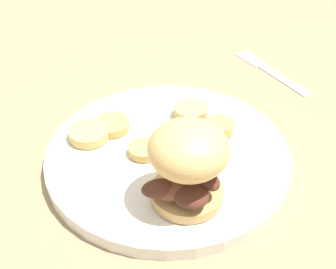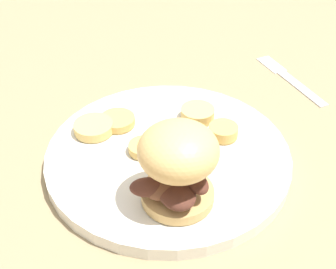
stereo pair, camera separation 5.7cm
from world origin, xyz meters
name	(u,v)px [view 1 (the left image)]	position (x,y,z in m)	size (l,w,h in m)	color
ground_plane	(168,162)	(0.00, 0.00, 0.00)	(4.00, 4.00, 0.00)	#937F5B
dinner_plate	(168,155)	(0.00, 0.00, 0.01)	(0.30, 0.30, 0.02)	white
sandwich	(187,163)	(0.07, 0.05, 0.07)	(0.09, 0.09, 0.10)	tan
potato_round_0	(144,150)	(0.02, -0.03, 0.02)	(0.04, 0.04, 0.01)	tan
potato_round_1	(193,140)	(-0.03, 0.02, 0.02)	(0.05, 0.05, 0.01)	#BC8942
potato_round_2	(112,125)	(-0.01, -0.09, 0.02)	(0.05, 0.05, 0.01)	tan
potato_round_3	(219,127)	(-0.06, 0.05, 0.03)	(0.04, 0.04, 0.01)	tan
potato_round_4	(89,133)	(0.02, -0.10, 0.02)	(0.05, 0.05, 0.01)	#DBB766
potato_round_5	(191,111)	(-0.08, 0.00, 0.03)	(0.05, 0.05, 0.01)	#DBB766
fork	(271,71)	(-0.27, 0.07, 0.00)	(0.11, 0.14, 0.00)	silver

